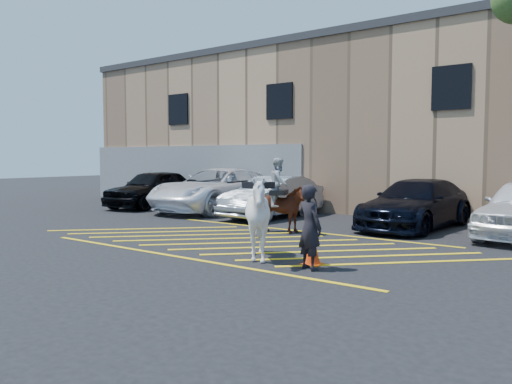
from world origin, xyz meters
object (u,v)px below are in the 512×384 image
Objects in this scene: handler at (310,227)px; car_white_pickup at (218,190)px; car_blue_suv at (416,204)px; car_black_suv at (153,188)px; saddled_white at (258,218)px; traffic_cone at (313,248)px; car_silver_sedan at (273,197)px; mounted_bay at (279,203)px.

car_white_pickup is at bearing -18.91° from handler.
handler reaches higher than car_blue_suv.
saddled_white is at bearing -38.90° from car_black_suv.
traffic_cone is (11.87, -6.27, -0.48)m from car_black_suv.
car_black_suv reaches higher than car_silver_sedan.
saddled_white is (4.16, -6.58, 0.16)m from car_silver_sedan.
mounted_bay is 3.06× the size of traffic_cone.
mounted_bay reaches higher than saddled_white.
mounted_bay reaches higher than traffic_cone.
car_silver_sedan is at bearing 122.32° from saddled_white.
handler is 2.34× the size of traffic_cone.
handler is (0.27, -7.12, 0.08)m from car_blue_suv.
mounted_bay is 3.98m from saddled_white.
saddled_white reaches higher than handler.
handler is at bearing -48.80° from mounted_bay.
car_black_suv is at bearing -8.11° from handler.
handler is 4.84m from mounted_bay.
car_white_pickup is at bearing 1.19° from car_black_suv.
car_silver_sedan is (3.11, -0.50, -0.13)m from car_white_pickup.
saddled_white is 1.34m from traffic_cone.
mounted_bay reaches higher than handler.
car_black_suv is 13.76m from handler.
handler is at bearing -83.04° from car_blue_suv.
saddled_white is at bearing -165.82° from traffic_cone.
car_blue_suv is at bearing 90.91° from traffic_cone.
car_white_pickup is (3.41, 0.51, 0.05)m from car_black_suv.
saddled_white reaches higher than car_black_suv.
car_black_suv is 2.89× the size of handler.
car_white_pickup reaches higher than car_blue_suv.
saddled_white reaches higher than car_white_pickup.
traffic_cone is (5.35, -6.28, -0.40)m from car_silver_sedan.
car_white_pickup is 3.15m from car_silver_sedan.
car_black_suv is at bearing 161.09° from mounted_bay.
car_silver_sedan is at bearing 127.35° from mounted_bay.
saddled_white is 2.53× the size of traffic_cone.
car_blue_suv is (8.35, -0.06, -0.12)m from car_white_pickup.
car_silver_sedan is at bearing -29.60° from handler.
car_blue_suv reaches higher than traffic_cone.
handler reaches higher than car_silver_sedan.
mounted_bay is at bearing 117.49° from saddled_white.
mounted_bay is at bearing -125.19° from car_blue_suv.
car_white_pickup reaches higher than car_silver_sedan.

